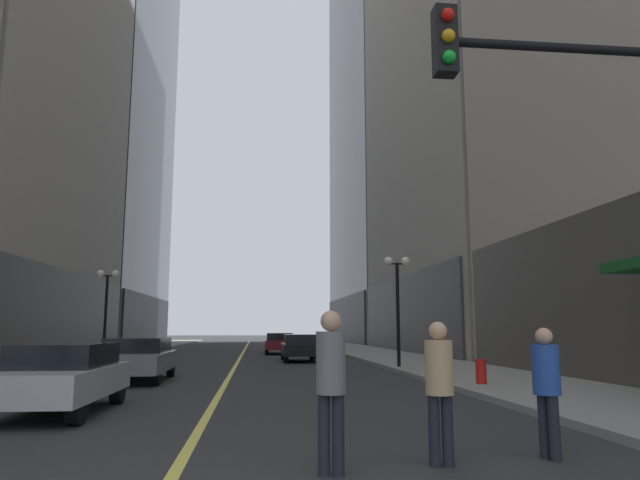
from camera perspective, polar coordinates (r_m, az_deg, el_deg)
The scene contains 16 objects.
ground_plane at distance 38.05m, azimuth -7.69°, elevation -11.09°, with size 200.00×200.00×0.00m, color #2D2D30.
sidewalk_left at distance 39.12m, azimuth -20.07°, elevation -10.47°, with size 4.50×78.00×0.15m, color gray.
sidewalk_right at distance 38.74m, azimuth 4.83°, elevation -10.98°, with size 4.50×78.00×0.15m, color gray.
lane_centre_stripe at distance 38.05m, azimuth -7.69°, elevation -11.09°, with size 0.16×70.00×0.01m, color #E5D64C.
building_right_far at distance 73.19m, azimuth 7.97°, elevation 18.49°, with size 14.02×26.00×70.17m.
car_silver at distance 12.45m, azimuth -24.16°, elevation -12.12°, with size 1.75×4.04×1.32m.
car_grey at distance 19.12m, azimuth -17.67°, elevation -11.01°, with size 1.98×4.48×1.32m.
car_black at distance 28.95m, azimuth -2.02°, elevation -10.51°, with size 1.73×4.05×1.32m.
car_maroon at distance 37.63m, azimuth -4.07°, elevation -10.08°, with size 1.84×4.55×1.32m.
pedestrian_in_tan_trench at distance 7.29m, azimuth 11.73°, elevation -13.48°, with size 0.36×0.36×1.70m.
pedestrian_in_grey_suit at distance 6.70m, azimuth 1.08°, elevation -13.42°, with size 0.41×0.41×1.82m.
pedestrian_in_blue_hoodie at distance 8.03m, azimuth 21.51°, elevation -12.96°, with size 0.43×0.43×1.62m.
traffic_light_near_right at distance 8.23m, azimuth 27.08°, elevation 7.23°, with size 3.43×0.35×5.65m.
street_lamp_left_far at distance 29.98m, azimuth -20.36°, elevation -5.05°, with size 1.06×0.36×4.43m.
street_lamp_right_mid at distance 23.02m, azimuth 7.67°, elevation -4.57°, with size 1.06×0.36×4.43m.
fire_hydrant_right at distance 16.41m, azimuth 15.67°, elevation -12.66°, with size 0.28×0.28×0.80m, color red.
Camera 1 is at (0.90, -3.00, 1.61)m, focal length 32.33 mm.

